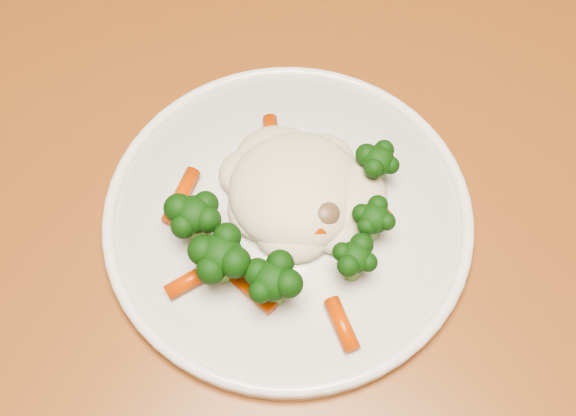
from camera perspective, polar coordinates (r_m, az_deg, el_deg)
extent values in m
plane|color=brown|center=(1.30, -6.42, -16.02)|extent=(3.00, 3.00, 0.00)
cube|color=brown|center=(0.62, -0.81, 2.90)|extent=(1.21, 0.86, 0.04)
cube|color=brown|center=(1.27, -17.64, 12.34)|extent=(0.07, 0.07, 0.71)
cylinder|color=white|center=(0.57, 0.00, -0.67)|extent=(0.29, 0.29, 0.01)
ellipsoid|color=beige|center=(0.55, 0.68, 2.04)|extent=(0.12, 0.11, 0.05)
ellipsoid|color=black|center=(0.54, -7.29, -1.13)|extent=(0.05, 0.05, 0.04)
ellipsoid|color=black|center=(0.52, -5.23, -4.31)|extent=(0.05, 0.05, 0.05)
ellipsoid|color=black|center=(0.51, -1.22, -6.28)|extent=(0.05, 0.05, 0.04)
ellipsoid|color=black|center=(0.53, 5.24, -4.35)|extent=(0.04, 0.04, 0.04)
ellipsoid|color=black|center=(0.54, 6.69, -1.31)|extent=(0.04, 0.04, 0.03)
ellipsoid|color=black|center=(0.57, 7.03, 3.20)|extent=(0.04, 0.04, 0.04)
cylinder|color=#D54605|center=(0.59, -1.37, 5.49)|extent=(0.03, 0.04, 0.01)
cylinder|color=#D54605|center=(0.58, 3.40, 3.40)|extent=(0.04, 0.03, 0.01)
cylinder|color=#D54605|center=(0.56, 6.28, 0.75)|extent=(0.05, 0.03, 0.01)
cylinder|color=#D54605|center=(0.57, -8.45, 0.94)|extent=(0.02, 0.05, 0.01)
cylinder|color=#D54605|center=(0.54, -7.54, -5.57)|extent=(0.03, 0.04, 0.01)
cylinder|color=#D54605|center=(0.53, -2.77, -6.57)|extent=(0.04, 0.02, 0.01)
cylinder|color=#D54605|center=(0.52, 4.28, -9.16)|extent=(0.04, 0.04, 0.01)
cylinder|color=#D54605|center=(0.54, 2.08, 0.01)|extent=(0.04, 0.05, 0.01)
cylinder|color=#D54605|center=(0.57, -0.63, 3.82)|extent=(0.04, 0.04, 0.01)
ellipsoid|color=brown|center=(0.54, 0.63, 0.70)|extent=(0.03, 0.03, 0.02)
ellipsoid|color=brown|center=(0.54, 2.87, -0.36)|extent=(0.03, 0.03, 0.02)
ellipsoid|color=brown|center=(0.56, -1.86, 2.66)|extent=(0.02, 0.02, 0.01)
cube|color=#D1B88B|center=(0.57, 0.31, 4.49)|extent=(0.02, 0.02, 0.01)
cube|color=#D1B88B|center=(0.57, 3.28, 3.88)|extent=(0.02, 0.03, 0.01)
cube|color=#D1B88B|center=(0.57, -1.08, 4.54)|extent=(0.02, 0.02, 0.01)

